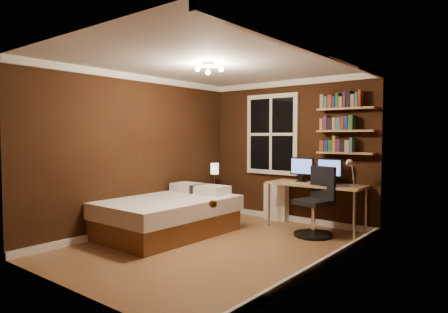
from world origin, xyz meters
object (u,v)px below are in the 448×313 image
Objects in this scene: bedside_lamp at (215,175)px; desk_lamp at (351,172)px; monitor_left at (302,170)px; monitor_right at (330,171)px; nightstand at (215,202)px; office_chair at (316,209)px; bed at (167,215)px; desk at (316,187)px; radiator at (276,202)px.

desk_lamp reaches higher than bedside_lamp.
monitor_right is at bearing 0.00° from monitor_left.
office_chair is at bearing 10.66° from nightstand.
monitor_left is (1.37, 1.81, 0.65)m from bed.
desk reaches higher than bed.
office_chair is at bearing -3.21° from bedside_lamp.
office_chair reaches higher than nightstand.
bedside_lamp is 1.94m from desk.
bed is 2.44m from desk.
monitor_right is 0.95× the size of desk_lamp.
bed is 2.68m from monitor_right.
bedside_lamp is at bearing -155.34° from radiator.
nightstand is 0.51m from bedside_lamp.
bed is 3.61× the size of nightstand.
desk is at bearing 46.64° from bed.
desk is at bearing -14.78° from monitor_left.
desk_lamp is (0.91, -0.16, 0.02)m from monitor_left.
office_chair is (0.49, -0.48, -0.55)m from monitor_left.
monitor_left is 0.40× the size of office_chair.
monitor_left is (1.61, 0.36, 0.67)m from nightstand.
bedside_lamp is (-0.25, 1.45, 0.49)m from bed.
desk_lamp is 0.42× the size of office_chair.
desk is at bearing 22.20° from nightstand.
nightstand is 0.87× the size of radiator.
desk is 0.52m from office_chair.
monitor_right is at bearing 9.68° from bedside_lamp.
monitor_left is 0.92m from desk_lamp.
nightstand is 2.24m from monitor_right.
monitor_left reaches higher than radiator.
bedside_lamp reaches higher than desk.
bedside_lamp is at bearing -167.45° from monitor_left.
bed is 1.31× the size of desk.
bedside_lamp is 1.04× the size of monitor_right.
desk_lamp is at bearing -20.72° from monitor_right.
monitor_right is at bearing 23.55° from nightstand.
bedside_lamp is at bearing -168.75° from office_chair.
bedside_lamp is at bearing 0.00° from nightstand.
monitor_left reaches higher than bedside_lamp.
desk_lamp is (2.52, 0.20, 0.68)m from nightstand.
monitor_right is 0.44m from desk_lamp.
desk_lamp is at bearing -7.25° from desk.
desk is 0.41m from monitor_left.
monitor_right is (0.19, 0.08, 0.26)m from desk.
monitor_right is at bearing 44.79° from bed.
desk_lamp is (1.47, -0.28, 0.64)m from radiator.
bed is 2.29m from office_chair.
nightstand is 1.78m from monitor_left.
monitor_left is (1.61, 0.36, 0.16)m from bedside_lamp.
bedside_lamp is 0.28× the size of desk.
radiator is 0.96m from desk.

